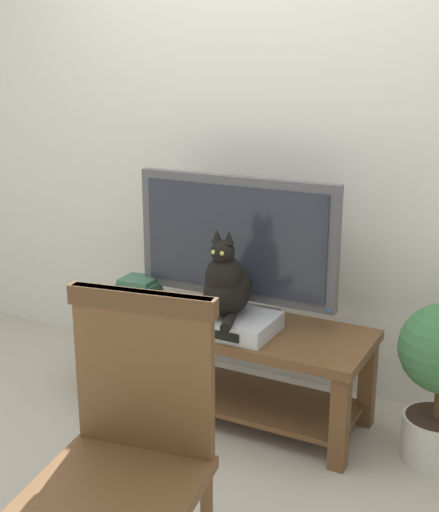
% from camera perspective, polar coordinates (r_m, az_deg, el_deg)
% --- Properties ---
extents(ground_plane, '(12.00, 12.00, 0.00)m').
position_cam_1_polar(ground_plane, '(3.01, -4.81, -17.05)').
color(ground_plane, '#ADA393').
extents(back_wall, '(7.00, 0.12, 2.80)m').
position_cam_1_polar(back_wall, '(3.48, 4.33, 12.08)').
color(back_wall, silver).
rests_on(back_wall, ground).
extents(tv_stand, '(1.37, 0.50, 0.46)m').
position_cam_1_polar(tv_stand, '(3.25, 0.41, -7.92)').
color(tv_stand, brown).
rests_on(tv_stand, ground).
extents(tv, '(1.00, 0.20, 0.67)m').
position_cam_1_polar(tv, '(3.17, 1.34, 1.06)').
color(tv, '#4C4C51').
rests_on(tv, tv_stand).
extents(media_box, '(0.43, 0.30, 0.08)m').
position_cam_1_polar(media_box, '(3.09, 0.69, -5.55)').
color(media_box, '#BCBCC1').
rests_on(media_box, tv_stand).
extents(cat, '(0.21, 0.36, 0.40)m').
position_cam_1_polar(cat, '(3.01, 0.59, -2.40)').
color(cat, black).
rests_on(cat, media_box).
extents(wooden_chair, '(0.54, 0.54, 1.00)m').
position_cam_1_polar(wooden_chair, '(2.09, -7.62, -15.11)').
color(wooden_chair, brown).
rests_on(wooden_chair, ground).
extents(book_stack, '(0.22, 0.19, 0.12)m').
position_cam_1_polar(book_stack, '(3.46, -6.81, -2.88)').
color(book_stack, beige).
rests_on(book_stack, tv_stand).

